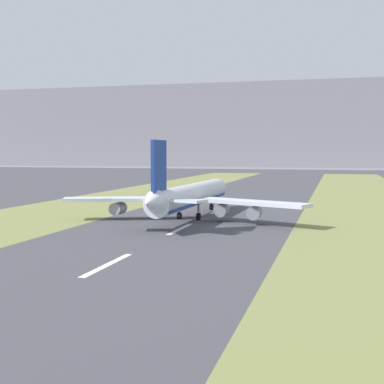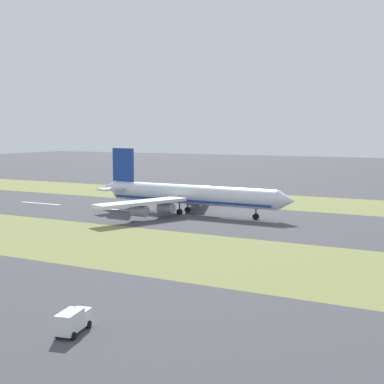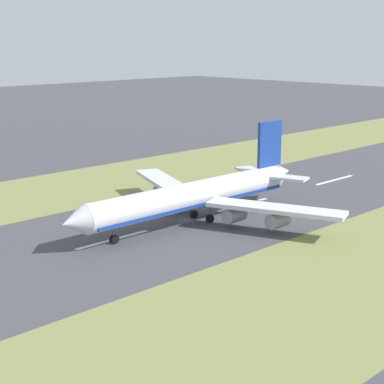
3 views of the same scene
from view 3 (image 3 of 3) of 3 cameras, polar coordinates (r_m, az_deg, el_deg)
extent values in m
plane|color=#424247|center=(143.85, -0.51, -2.50)|extent=(800.00, 800.00, 0.00)
cube|color=olive|center=(117.30, 15.06, -6.74)|extent=(40.00, 600.00, 0.01)
cube|color=olive|center=(177.97, -10.62, 0.40)|extent=(40.00, 600.00, 0.01)
cube|color=silver|center=(188.64, 12.56, 1.05)|extent=(1.20, 18.00, 0.01)
cube|color=silver|center=(157.37, 4.55, -1.13)|extent=(1.20, 18.00, 0.01)
cube|color=silver|center=(130.93, -7.06, -4.23)|extent=(1.20, 18.00, 0.01)
cylinder|color=silver|center=(140.01, 0.00, -0.32)|extent=(6.93, 56.09, 6.00)
cone|color=silver|center=(121.73, -10.48, -2.68)|extent=(5.96, 5.10, 5.88)
cone|color=silver|center=(162.22, 7.97, 1.76)|extent=(5.20, 6.08, 5.10)
cube|color=navy|center=(140.41, 0.00, -0.97)|extent=(6.59, 53.85, 0.70)
cube|color=silver|center=(133.88, 7.42, -1.48)|extent=(29.22, 16.02, 0.90)
cube|color=silver|center=(157.55, -2.48, 0.90)|extent=(29.04, 16.83, 0.90)
cylinder|color=#93939E|center=(137.51, 3.80, -2.05)|extent=(3.28, 4.85, 3.20)
cylinder|color=#93939E|center=(134.44, 7.63, -2.51)|extent=(3.28, 4.85, 3.20)
cylinder|color=#93939E|center=(149.86, -1.26, -0.71)|extent=(3.28, 4.85, 3.20)
cylinder|color=#93939E|center=(158.65, -2.52, 0.08)|extent=(3.28, 4.85, 3.20)
cube|color=navy|center=(157.01, 6.91, 4.26)|extent=(0.93, 8.01, 11.00)
cube|color=silver|center=(155.01, 8.40, 1.27)|extent=(10.85, 7.14, 0.60)
cube|color=silver|center=(161.85, 5.34, 1.88)|extent=(10.89, 7.41, 0.60)
cylinder|color=#59595E|center=(127.79, -6.95, -3.50)|extent=(0.50, 0.50, 3.20)
cylinder|color=black|center=(128.26, -6.93, -4.18)|extent=(0.93, 1.81, 1.80)
cylinder|color=#59595E|center=(141.17, 1.61, -1.76)|extent=(0.50, 0.50, 3.20)
cylinder|color=black|center=(141.60, 1.61, -2.38)|extent=(0.93, 1.81, 1.80)
cylinder|color=#59595E|center=(144.75, 0.15, -1.37)|extent=(0.50, 0.50, 3.20)
cylinder|color=black|center=(145.17, 0.15, -1.98)|extent=(0.93, 1.81, 1.80)
camera|label=1|loc=(268.33, 15.58, 8.33)|focal=50.00mm
camera|label=2|loc=(244.04, -40.28, 7.08)|focal=50.00mm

